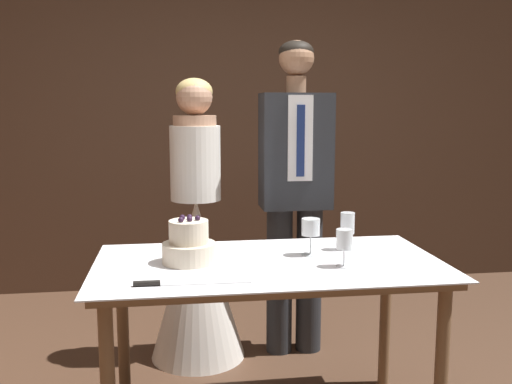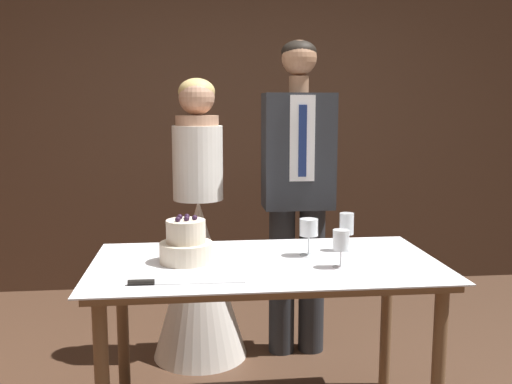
{
  "view_description": "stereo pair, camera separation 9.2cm",
  "coord_description": "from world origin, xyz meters",
  "px_view_note": "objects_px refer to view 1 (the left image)",
  "views": [
    {
      "loc": [
        -0.45,
        -2.14,
        1.44
      ],
      "look_at": [
        -0.06,
        0.62,
        1.02
      ],
      "focal_mm": 40.0,
      "sensor_mm": 36.0,
      "label": 1
    },
    {
      "loc": [
        -0.36,
        -2.15,
        1.44
      ],
      "look_at": [
        -0.06,
        0.62,
        1.02
      ],
      "focal_mm": 40.0,
      "sensor_mm": 36.0,
      "label": 2
    }
  ],
  "objects_px": {
    "cake_table": "(269,281)",
    "wine_glass_near": "(348,224)",
    "tiered_cake": "(189,244)",
    "wine_glass_middle": "(344,241)",
    "wine_glass_far": "(311,229)",
    "bride": "(197,258)",
    "groom": "(295,185)",
    "cake_knife": "(170,283)"
  },
  "relations": [
    {
      "from": "wine_glass_far",
      "to": "tiered_cake",
      "type": "bearing_deg",
      "value": -175.13
    },
    {
      "from": "groom",
      "to": "wine_glass_middle",
      "type": "bearing_deg",
      "value": -89.02
    },
    {
      "from": "wine_glass_near",
      "to": "cake_table",
      "type": "bearing_deg",
      "value": -158.88
    },
    {
      "from": "cake_knife",
      "to": "wine_glass_middle",
      "type": "xyz_separation_m",
      "value": [
        0.72,
        0.15,
        0.1
      ]
    },
    {
      "from": "wine_glass_middle",
      "to": "groom",
      "type": "height_order",
      "value": "groom"
    },
    {
      "from": "wine_glass_far",
      "to": "groom",
      "type": "height_order",
      "value": "groom"
    },
    {
      "from": "cake_knife",
      "to": "wine_glass_far",
      "type": "relative_size",
      "value": 2.65
    },
    {
      "from": "tiered_cake",
      "to": "wine_glass_middle",
      "type": "bearing_deg",
      "value": -13.64
    },
    {
      "from": "wine_glass_near",
      "to": "bride",
      "type": "relative_size",
      "value": 0.11
    },
    {
      "from": "tiered_cake",
      "to": "wine_glass_far",
      "type": "xyz_separation_m",
      "value": [
        0.55,
        0.05,
        0.04
      ]
    },
    {
      "from": "bride",
      "to": "groom",
      "type": "xyz_separation_m",
      "value": [
        0.57,
        -0.0,
        0.41
      ]
    },
    {
      "from": "wine_glass_middle",
      "to": "wine_glass_far",
      "type": "height_order",
      "value": "wine_glass_far"
    },
    {
      "from": "wine_glass_far",
      "to": "groom",
      "type": "relative_size",
      "value": 0.09
    },
    {
      "from": "wine_glass_middle",
      "to": "wine_glass_far",
      "type": "relative_size",
      "value": 0.95
    },
    {
      "from": "cake_knife",
      "to": "bride",
      "type": "bearing_deg",
      "value": 83.66
    },
    {
      "from": "cake_table",
      "to": "groom",
      "type": "bearing_deg",
      "value": 70.44
    },
    {
      "from": "cake_table",
      "to": "wine_glass_near",
      "type": "relative_size",
      "value": 8.46
    },
    {
      "from": "wine_glass_near",
      "to": "wine_glass_far",
      "type": "bearing_deg",
      "value": -159.84
    },
    {
      "from": "cake_table",
      "to": "wine_glass_far",
      "type": "xyz_separation_m",
      "value": [
        0.2,
        0.08,
        0.21
      ]
    },
    {
      "from": "wine_glass_far",
      "to": "wine_glass_middle",
      "type": "bearing_deg",
      "value": -64.82
    },
    {
      "from": "wine_glass_far",
      "to": "bride",
      "type": "height_order",
      "value": "bride"
    },
    {
      "from": "cake_table",
      "to": "cake_knife",
      "type": "xyz_separation_m",
      "value": [
        -0.42,
        -0.27,
        0.09
      ]
    },
    {
      "from": "cake_table",
      "to": "wine_glass_near",
      "type": "height_order",
      "value": "wine_glass_near"
    },
    {
      "from": "cake_knife",
      "to": "wine_glass_middle",
      "type": "height_order",
      "value": "wine_glass_middle"
    },
    {
      "from": "tiered_cake",
      "to": "bride",
      "type": "bearing_deg",
      "value": 85.5
    },
    {
      "from": "bride",
      "to": "groom",
      "type": "relative_size",
      "value": 0.88
    },
    {
      "from": "cake_knife",
      "to": "wine_glass_far",
      "type": "bearing_deg",
      "value": 30.58
    },
    {
      "from": "wine_glass_near",
      "to": "bride",
      "type": "xyz_separation_m",
      "value": [
        -0.68,
        0.64,
        -0.31
      ]
    },
    {
      "from": "wine_glass_middle",
      "to": "cake_table",
      "type": "bearing_deg",
      "value": 158.13
    },
    {
      "from": "tiered_cake",
      "to": "groom",
      "type": "relative_size",
      "value": 0.13
    },
    {
      "from": "tiered_cake",
      "to": "wine_glass_near",
      "type": "height_order",
      "value": "tiered_cake"
    },
    {
      "from": "wine_glass_near",
      "to": "bride",
      "type": "height_order",
      "value": "bride"
    },
    {
      "from": "wine_glass_middle",
      "to": "wine_glass_far",
      "type": "distance_m",
      "value": 0.22
    },
    {
      "from": "wine_glass_far",
      "to": "cake_knife",
      "type": "bearing_deg",
      "value": -150.54
    },
    {
      "from": "tiered_cake",
      "to": "wine_glass_far",
      "type": "bearing_deg",
      "value": 4.87
    },
    {
      "from": "tiered_cake",
      "to": "cake_knife",
      "type": "xyz_separation_m",
      "value": [
        -0.08,
        -0.31,
        -0.07
      ]
    },
    {
      "from": "wine_glass_middle",
      "to": "bride",
      "type": "xyz_separation_m",
      "value": [
        -0.58,
        0.92,
        -0.3
      ]
    },
    {
      "from": "cake_table",
      "to": "wine_glass_far",
      "type": "bearing_deg",
      "value": 22.01
    },
    {
      "from": "cake_table",
      "to": "wine_glass_near",
      "type": "xyz_separation_m",
      "value": [
        0.4,
        0.15,
        0.21
      ]
    },
    {
      "from": "wine_glass_near",
      "to": "wine_glass_middle",
      "type": "xyz_separation_m",
      "value": [
        -0.1,
        -0.27,
        -0.01
      ]
    },
    {
      "from": "wine_glass_middle",
      "to": "bride",
      "type": "relative_size",
      "value": 0.1
    },
    {
      "from": "cake_knife",
      "to": "wine_glass_far",
      "type": "xyz_separation_m",
      "value": [
        0.63,
        0.35,
        0.11
      ]
    }
  ]
}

